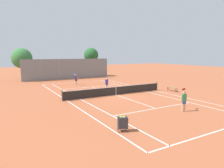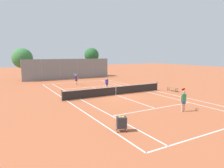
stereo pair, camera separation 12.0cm
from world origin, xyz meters
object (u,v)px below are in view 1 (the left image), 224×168
(ball_cart, at_px, (123,122))
(courtside_bench, at_px, (172,88))
(player_far_left, at_px, (76,79))
(tennis_net, at_px, (116,90))
(tree_behind_left, at_px, (23,59))
(player_far_right, at_px, (107,83))
(loose_tennis_ball_1, at_px, (128,86))
(loose_tennis_ball_0, at_px, (90,84))
(tree_behind_right, at_px, (91,56))
(player_near_side, at_px, (184,100))

(ball_cart, height_order, courtside_bench, ball_cart)
(player_far_left, relative_size, courtside_bench, 1.18)
(tennis_net, relative_size, tree_behind_left, 2.18)
(player_far_right, bearing_deg, loose_tennis_ball_1, 18.79)
(ball_cart, bearing_deg, tennis_net, 61.04)
(player_far_left, bearing_deg, tree_behind_left, 119.69)
(tennis_net, relative_size, ball_cart, 12.47)
(ball_cart, xyz_separation_m, loose_tennis_ball_1, (9.71, 13.68, -0.50))
(ball_cart, bearing_deg, loose_tennis_ball_0, 71.88)
(loose_tennis_ball_1, height_order, tree_behind_right, tree_behind_right)
(player_near_side, relative_size, tree_behind_right, 0.31)
(player_far_right, xyz_separation_m, tree_behind_right, (5.27, 16.41, 3.28))
(ball_cart, relative_size, courtside_bench, 0.64)
(ball_cart, height_order, loose_tennis_ball_0, ball_cart)
(player_far_left, bearing_deg, player_far_right, -72.55)
(tennis_net, bearing_deg, player_far_right, 80.53)
(player_far_right, distance_m, tree_behind_right, 17.54)
(ball_cart, relative_size, loose_tennis_ball_1, 14.58)
(tennis_net, height_order, courtside_bench, tennis_net)
(tree_behind_left, bearing_deg, loose_tennis_ball_0, -53.35)
(tennis_net, xyz_separation_m, tree_behind_left, (-7.18, 19.23, 3.16))
(player_far_left, height_order, tree_behind_right, tree_behind_right)
(ball_cart, xyz_separation_m, loose_tennis_ball_0, (5.81, 17.76, -0.50))
(tree_behind_left, bearing_deg, tree_behind_right, 1.23)
(ball_cart, relative_size, tree_behind_left, 0.17)
(player_near_side, relative_size, loose_tennis_ball_1, 26.88)
(tree_behind_left, bearing_deg, ball_cart, -85.76)
(player_far_right, bearing_deg, tree_behind_right, 72.18)
(tennis_net, distance_m, player_far_left, 9.08)
(tree_behind_left, relative_size, tree_behind_right, 0.95)
(loose_tennis_ball_0, relative_size, courtside_bench, 0.04)
(player_far_left, xyz_separation_m, tree_behind_right, (7.12, 10.54, 3.27))
(ball_cart, height_order, player_far_left, player_far_left)
(player_far_left, bearing_deg, ball_cart, -101.67)
(player_near_side, height_order, loose_tennis_ball_1, player_near_side)
(loose_tennis_ball_0, bearing_deg, courtside_bench, -57.53)
(player_far_left, distance_m, tree_behind_right, 13.13)
(loose_tennis_ball_0, bearing_deg, player_far_right, -92.30)
(ball_cart, height_order, tree_behind_right, tree_behind_right)
(tennis_net, bearing_deg, loose_tennis_ball_0, 85.09)
(tennis_net, relative_size, tree_behind_right, 2.08)
(tree_behind_left, bearing_deg, player_near_side, -72.86)
(player_near_side, relative_size, loose_tennis_ball_0, 26.88)
(player_far_right, height_order, tree_behind_right, tree_behind_right)
(tennis_net, xyz_separation_m, loose_tennis_ball_0, (0.74, 8.59, -0.48))
(player_far_right, distance_m, courtside_bench, 8.02)
(loose_tennis_ball_0, bearing_deg, ball_cart, -108.12)
(loose_tennis_ball_0, distance_m, courtside_bench, 11.88)
(tennis_net, height_order, player_far_left, player_far_left)
(tennis_net, height_order, ball_cart, tennis_net)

